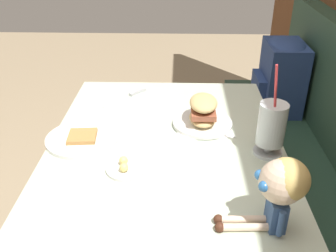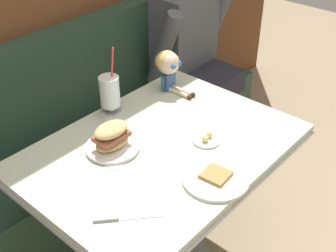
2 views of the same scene
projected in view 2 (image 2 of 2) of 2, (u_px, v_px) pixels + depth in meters
booth_bench at (75, 161)px, 2.38m from camera, size 2.60×0.48×1.00m
diner_table at (162, 182)px, 1.92m from camera, size 1.11×0.81×0.74m
toast_plate at (215, 178)px, 1.63m from camera, size 0.25×0.25×0.03m
milkshake_glass at (110, 94)px, 1.96m from camera, size 0.10×0.10×0.32m
sandwich_plate at (112, 139)px, 1.76m from camera, size 0.22×0.22×0.12m
butter_saucer at (206, 139)px, 1.83m from camera, size 0.12×0.12×0.04m
butter_knife at (116, 218)px, 1.47m from camera, size 0.19×0.17×0.01m
seated_doll at (168, 65)px, 2.12m from camera, size 0.12×0.22×0.20m
diner_patron at (188, 41)px, 2.67m from camera, size 0.55×0.48×0.81m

